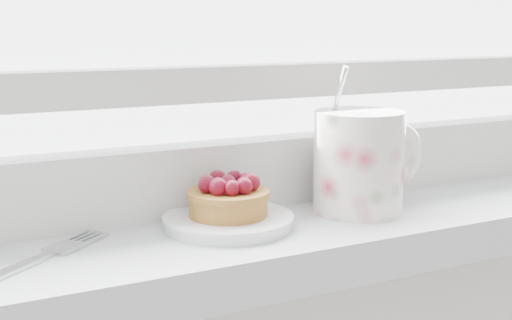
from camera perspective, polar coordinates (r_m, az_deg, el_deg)
saucer at (r=0.67m, az=-2.23°, el=-4.93°), size 0.12×0.12×0.01m
raspberry_tart at (r=0.67m, az=-2.23°, el=-2.99°), size 0.08×0.08×0.04m
floral_mug at (r=0.73m, az=8.43°, el=0.06°), size 0.13×0.10×0.15m
fork at (r=0.60m, az=-18.29°, el=-8.07°), size 0.17×0.14×0.00m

